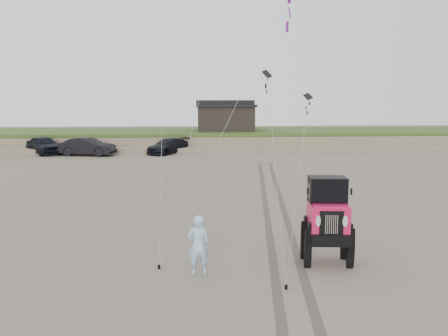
{
  "coord_description": "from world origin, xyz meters",
  "views": [
    {
      "loc": [
        -1.83,
        -11.48,
        4.77
      ],
      "look_at": [
        -0.72,
        3.0,
        2.6
      ],
      "focal_mm": 35.0,
      "sensor_mm": 36.0,
      "label": 1
    }
  ],
  "objects_px": {
    "jeep": "(327,230)",
    "man": "(198,245)",
    "cabin": "(225,117)",
    "truck_c": "(168,146)",
    "truck_b": "(88,147)",
    "truck_a": "(44,145)"
  },
  "relations": [
    {
      "from": "truck_b",
      "to": "jeep",
      "type": "height_order",
      "value": "jeep"
    },
    {
      "from": "cabin",
      "to": "man",
      "type": "distance_m",
      "value": 37.03
    },
    {
      "from": "truck_b",
      "to": "man",
      "type": "height_order",
      "value": "man"
    },
    {
      "from": "cabin",
      "to": "truck_c",
      "type": "relative_size",
      "value": 1.29
    },
    {
      "from": "truck_b",
      "to": "cabin",
      "type": "bearing_deg",
      "value": -44.19
    },
    {
      "from": "jeep",
      "to": "man",
      "type": "distance_m",
      "value": 3.86
    },
    {
      "from": "cabin",
      "to": "jeep",
      "type": "xyz_separation_m",
      "value": [
        0.18,
        -36.24,
        -2.2
      ]
    },
    {
      "from": "truck_a",
      "to": "man",
      "type": "bearing_deg",
      "value": -102.42
    },
    {
      "from": "truck_a",
      "to": "truck_c",
      "type": "relative_size",
      "value": 1.02
    },
    {
      "from": "truck_b",
      "to": "jeep",
      "type": "distance_m",
      "value": 31.21
    },
    {
      "from": "cabin",
      "to": "man",
      "type": "bearing_deg",
      "value": -95.66
    },
    {
      "from": "cabin",
      "to": "truck_c",
      "type": "xyz_separation_m",
      "value": [
        -5.99,
        -6.94,
        -2.52
      ]
    },
    {
      "from": "truck_c",
      "to": "man",
      "type": "bearing_deg",
      "value": -51.38
    },
    {
      "from": "truck_b",
      "to": "truck_c",
      "type": "xyz_separation_m",
      "value": [
        7.23,
        1.11,
        -0.11
      ]
    },
    {
      "from": "truck_a",
      "to": "truck_c",
      "type": "distance_m",
      "value": 11.63
    },
    {
      "from": "cabin",
      "to": "truck_a",
      "type": "bearing_deg",
      "value": -159.7
    },
    {
      "from": "truck_b",
      "to": "truck_c",
      "type": "height_order",
      "value": "truck_b"
    },
    {
      "from": "jeep",
      "to": "man",
      "type": "xyz_separation_m",
      "value": [
        -3.82,
        -0.53,
        -0.19
      ]
    },
    {
      "from": "cabin",
      "to": "truck_c",
      "type": "height_order",
      "value": "cabin"
    },
    {
      "from": "cabin",
      "to": "man",
      "type": "relative_size",
      "value": 3.76
    },
    {
      "from": "truck_c",
      "to": "jeep",
      "type": "bearing_deg",
      "value": -43.99
    },
    {
      "from": "truck_b",
      "to": "truck_c",
      "type": "bearing_deg",
      "value": -66.81
    }
  ]
}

